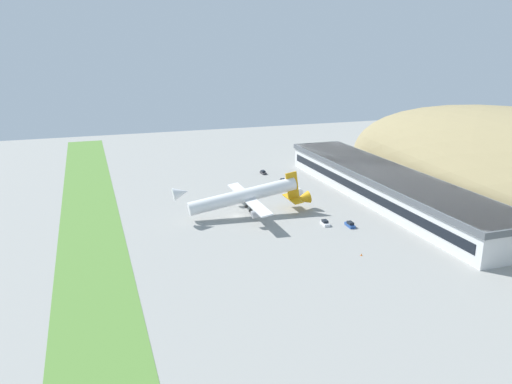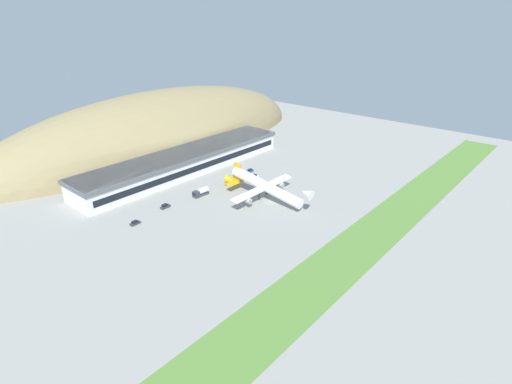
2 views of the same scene
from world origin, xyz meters
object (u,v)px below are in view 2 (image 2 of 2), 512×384
service_car_1 (135,223)px  fuel_truck (201,192)px  traffic_cone_0 (286,165)px  cargo_airplane (264,187)px  service_car_0 (165,206)px  terminal_building (185,160)px  service_car_3 (250,171)px  service_car_2 (255,176)px

service_car_1 → fuel_truck: (32.67, 0.82, 0.98)m
fuel_truck → traffic_cone_0: fuel_truck is taller
cargo_airplane → fuel_truck: bearing=121.2°
service_car_0 → service_car_1: size_ratio=1.06×
terminal_building → service_car_0: terminal_building is taller
service_car_3 → fuel_truck: bearing=-175.8°
cargo_airplane → fuel_truck: (-14.00, 23.12, -4.56)m
cargo_airplane → fuel_truck: 27.42m
service_car_3 → traffic_cone_0: (19.38, -7.54, -0.37)m
service_car_2 → service_car_3: bearing=60.1°
service_car_1 → service_car_2: size_ratio=0.99×
service_car_0 → service_car_2: (47.21, -5.70, -0.06)m
cargo_airplane → service_car_0: 40.32m
service_car_0 → fuel_truck: (17.14, -1.89, 0.90)m
service_car_0 → fuel_truck: fuel_truck is taller
service_car_3 → traffic_cone_0: bearing=-21.3°
service_car_1 → fuel_truck: bearing=1.4°
service_car_2 → traffic_cone_0: service_car_2 is taller
cargo_airplane → terminal_building: bearing=89.4°
service_car_0 → service_car_3: bearing=0.7°
service_car_1 → service_car_2: (62.74, -2.99, 0.02)m
service_car_0 → service_car_2: 47.56m
service_car_3 → service_car_2: bearing=-119.9°
traffic_cone_0 → cargo_airplane: bearing=-155.2°
terminal_building → service_car_3: size_ratio=26.24×
cargo_airplane → service_car_3: size_ratio=10.42×
service_car_1 → service_car_2: service_car_2 is taller
terminal_building → service_car_1: bearing=-149.5°
cargo_airplane → traffic_cone_0: (39.07, 18.08, -5.84)m
service_car_3 → traffic_cone_0: size_ratio=7.37×
terminal_building → service_car_1: size_ratio=29.07×
traffic_cone_0 → service_car_1: bearing=177.2°
fuel_truck → cargo_airplane: bearing=-58.8°
service_car_2 → fuel_truck: bearing=172.8°
cargo_airplane → traffic_cone_0: size_ratio=76.81×
service_car_2 → service_car_0: bearing=173.1°
cargo_airplane → traffic_cone_0: 43.44m
fuel_truck → service_car_3: bearing=4.2°
terminal_building → service_car_2: terminal_building is taller
service_car_3 → fuel_truck: 33.80m
terminal_building → service_car_2: bearing=-63.2°
service_car_1 → terminal_building: bearing=30.5°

